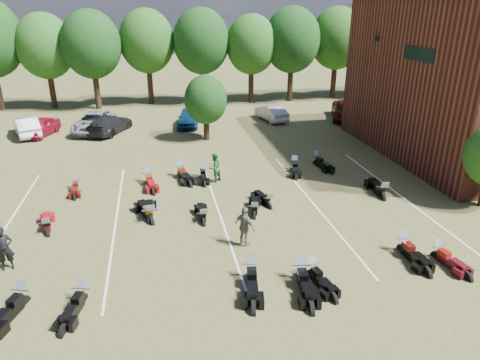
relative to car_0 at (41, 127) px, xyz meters
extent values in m
plane|color=brown|center=(14.75, -19.24, -0.68)|extent=(160.00, 160.00, 0.00)
imported|color=maroon|center=(0.00, 0.00, 0.00)|extent=(2.76, 4.30, 1.36)
imported|color=silver|center=(-1.06, 0.17, 0.07)|extent=(3.09, 4.81, 1.50)
imported|color=gray|center=(4.04, 0.41, 0.09)|extent=(3.50, 5.94, 1.55)
imported|color=black|center=(5.29, -0.29, 0.04)|extent=(3.88, 5.39, 1.45)
imported|color=navy|center=(11.76, 0.60, 0.05)|extent=(2.49, 4.54, 1.46)
imported|color=#A09F9B|center=(19.21, 1.09, 0.01)|extent=(2.28, 4.41, 1.39)
imported|color=#4F0F04|center=(26.07, 0.03, 0.12)|extent=(4.56, 6.37, 1.61)
imported|color=#3C3B40|center=(30.30, 0.52, 0.08)|extent=(3.97, 5.69, 1.53)
imported|color=black|center=(2.89, -19.61, 0.23)|extent=(0.75, 0.58, 1.82)
imported|color=#246030|center=(12.14, -12.26, 0.18)|extent=(1.06, 1.05, 1.73)
imported|color=#5E5C51|center=(12.37, -19.69, 0.22)|extent=(0.98, 1.11, 1.80)
cube|color=black|center=(24.10, -7.24, 6.82)|extent=(0.30, 0.40, 0.30)
cube|color=black|center=(24.22, -12.24, 6.32)|extent=(0.06, 3.00, 0.80)
cylinder|color=black|center=(-1.25, 9.76, 1.36)|extent=(0.58, 0.58, 4.08)
ellipsoid|color=#1E4C19|center=(-1.25, 9.76, 5.65)|extent=(6.00, 6.00, 6.90)
cylinder|color=black|center=(3.75, 9.76, 1.36)|extent=(0.57, 0.58, 4.08)
ellipsoid|color=#1E4C19|center=(3.75, 9.76, 5.65)|extent=(6.00, 6.00, 6.90)
cylinder|color=black|center=(8.75, 9.76, 1.36)|extent=(0.57, 0.58, 4.08)
ellipsoid|color=#1E4C19|center=(8.75, 9.76, 5.65)|extent=(6.00, 6.00, 6.90)
cylinder|color=black|center=(13.75, 9.76, 1.36)|extent=(0.58, 0.58, 4.08)
ellipsoid|color=#1E4C19|center=(13.75, 9.76, 5.65)|extent=(6.00, 6.00, 6.90)
cylinder|color=black|center=(18.75, 9.76, 1.36)|extent=(0.57, 0.58, 4.08)
ellipsoid|color=#1E4C19|center=(18.75, 9.76, 5.65)|extent=(6.00, 6.00, 6.90)
cylinder|color=black|center=(23.75, 9.76, 1.36)|extent=(0.57, 0.58, 4.08)
ellipsoid|color=#1E4C19|center=(23.75, 9.76, 5.65)|extent=(6.00, 6.00, 6.90)
cylinder|color=black|center=(28.75, 9.76, 1.36)|extent=(0.57, 0.58, 4.08)
ellipsoid|color=#1E4C19|center=(28.75, 9.76, 5.65)|extent=(6.00, 6.00, 6.90)
cylinder|color=black|center=(33.75, 9.76, 1.36)|extent=(0.58, 0.58, 4.08)
ellipsoid|color=#1E4C19|center=(33.75, 9.76, 5.65)|extent=(6.00, 6.00, 6.90)
cylinder|color=black|center=(38.75, 9.76, 1.36)|extent=(0.58, 0.58, 4.08)
ellipsoid|color=#1E4C19|center=(38.75, 9.76, 5.65)|extent=(6.00, 6.00, 6.90)
cylinder|color=black|center=(12.75, -3.74, 0.27)|extent=(0.24, 0.24, 1.90)
sphere|color=#1E4C19|center=(12.75, -3.74, 2.42)|extent=(3.20, 3.20, 3.20)
cube|color=silver|center=(1.75, -16.24, -0.68)|extent=(0.10, 14.00, 0.01)
cube|color=silver|center=(6.75, -16.24, -0.68)|extent=(0.10, 14.00, 0.01)
cube|color=silver|center=(11.75, -16.24, -0.68)|extent=(0.10, 14.00, 0.01)
cube|color=silver|center=(16.75, -16.24, -0.68)|extent=(0.10, 14.00, 0.01)
cube|color=silver|center=(21.75, -16.24, -0.68)|extent=(0.10, 14.00, 0.01)
camera|label=1|loc=(9.00, -35.38, 8.91)|focal=32.00mm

